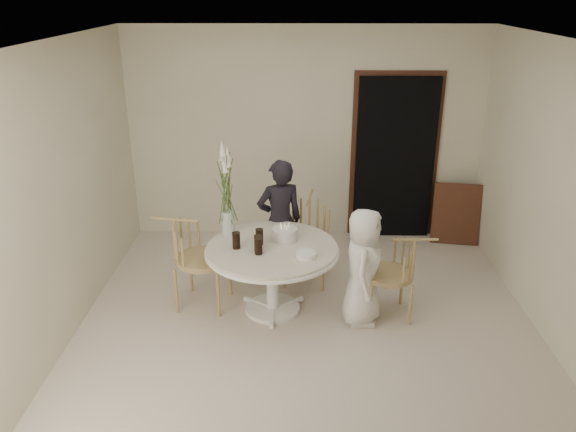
{
  "coord_description": "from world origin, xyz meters",
  "views": [
    {
      "loc": [
        -0.12,
        -4.76,
        3.12
      ],
      "look_at": [
        -0.19,
        0.3,
        1.04
      ],
      "focal_mm": 35.0,
      "sensor_mm": 36.0,
      "label": 1
    }
  ],
  "objects_px": {
    "table": "(272,257)",
    "chair_far": "(308,227)",
    "girl": "(280,221)",
    "birthday_cake": "(285,234)",
    "boy": "(363,267)",
    "flower_vase": "(227,191)",
    "chair_left": "(189,249)",
    "chair_right": "(401,266)"
  },
  "relations": [
    {
      "from": "chair_far",
      "to": "flower_vase",
      "type": "xyz_separation_m",
      "value": [
        -0.84,
        -0.49,
        0.6
      ]
    },
    {
      "from": "flower_vase",
      "to": "birthday_cake",
      "type": "bearing_deg",
      "value": -12.69
    },
    {
      "from": "table",
      "to": "chair_far",
      "type": "distance_m",
      "value": 0.87
    },
    {
      "from": "table",
      "to": "boy",
      "type": "distance_m",
      "value": 0.9
    },
    {
      "from": "table",
      "to": "chair_far",
      "type": "relative_size",
      "value": 1.43
    },
    {
      "from": "chair_right",
      "to": "girl",
      "type": "bearing_deg",
      "value": -124.44
    },
    {
      "from": "chair_left",
      "to": "boy",
      "type": "distance_m",
      "value": 1.77
    },
    {
      "from": "boy",
      "to": "chair_right",
      "type": "bearing_deg",
      "value": -64.12
    },
    {
      "from": "table",
      "to": "chair_left",
      "type": "distance_m",
      "value": 0.87
    },
    {
      "from": "chair_left",
      "to": "girl",
      "type": "bearing_deg",
      "value": -49.44
    },
    {
      "from": "flower_vase",
      "to": "girl",
      "type": "bearing_deg",
      "value": 37.82
    },
    {
      "from": "boy",
      "to": "flower_vase",
      "type": "height_order",
      "value": "flower_vase"
    },
    {
      "from": "table",
      "to": "chair_right",
      "type": "height_order",
      "value": "chair_right"
    },
    {
      "from": "chair_left",
      "to": "birthday_cake",
      "type": "xyz_separation_m",
      "value": [
        0.98,
        0.02,
        0.17
      ]
    },
    {
      "from": "boy",
      "to": "birthday_cake",
      "type": "distance_m",
      "value": 0.86
    },
    {
      "from": "chair_far",
      "to": "girl",
      "type": "bearing_deg",
      "value": -157.09
    },
    {
      "from": "table",
      "to": "chair_far",
      "type": "xyz_separation_m",
      "value": [
        0.37,
        0.78,
        -0.01
      ]
    },
    {
      "from": "chair_far",
      "to": "flower_vase",
      "type": "relative_size",
      "value": 0.93
    },
    {
      "from": "boy",
      "to": "girl",
      "type": "bearing_deg",
      "value": 52.85
    },
    {
      "from": "table",
      "to": "birthday_cake",
      "type": "bearing_deg",
      "value": 53.0
    },
    {
      "from": "girl",
      "to": "flower_vase",
      "type": "relative_size",
      "value": 1.41
    },
    {
      "from": "chair_right",
      "to": "chair_left",
      "type": "relative_size",
      "value": 0.89
    },
    {
      "from": "boy",
      "to": "birthday_cake",
      "type": "height_order",
      "value": "boy"
    },
    {
      "from": "chair_left",
      "to": "boy",
      "type": "relative_size",
      "value": 0.81
    },
    {
      "from": "chair_right",
      "to": "girl",
      "type": "relative_size",
      "value": 0.61
    },
    {
      "from": "table",
      "to": "girl",
      "type": "height_order",
      "value": "girl"
    },
    {
      "from": "table",
      "to": "flower_vase",
      "type": "xyz_separation_m",
      "value": [
        -0.46,
        0.29,
        0.59
      ]
    },
    {
      "from": "chair_left",
      "to": "flower_vase",
      "type": "height_order",
      "value": "flower_vase"
    },
    {
      "from": "birthday_cake",
      "to": "flower_vase",
      "type": "relative_size",
      "value": 0.26
    },
    {
      "from": "table",
      "to": "flower_vase",
      "type": "bearing_deg",
      "value": 147.67
    },
    {
      "from": "table",
      "to": "chair_right",
      "type": "distance_m",
      "value": 1.28
    },
    {
      "from": "chair_right",
      "to": "girl",
      "type": "height_order",
      "value": "girl"
    },
    {
      "from": "chair_far",
      "to": "flower_vase",
      "type": "bearing_deg",
      "value": -141.44
    },
    {
      "from": "girl",
      "to": "birthday_cake",
      "type": "relative_size",
      "value": 5.47
    },
    {
      "from": "chair_far",
      "to": "chair_left",
      "type": "height_order",
      "value": "chair_left"
    },
    {
      "from": "boy",
      "to": "flower_vase",
      "type": "relative_size",
      "value": 1.19
    },
    {
      "from": "chair_far",
      "to": "birthday_cake",
      "type": "xyz_separation_m",
      "value": [
        -0.25,
        -0.62,
        0.19
      ]
    },
    {
      "from": "table",
      "to": "boy",
      "type": "xyz_separation_m",
      "value": [
        0.89,
        -0.18,
        -0.02
      ]
    },
    {
      "from": "table",
      "to": "flower_vase",
      "type": "height_order",
      "value": "flower_vase"
    },
    {
      "from": "girl",
      "to": "flower_vase",
      "type": "xyz_separation_m",
      "value": [
        -0.52,
        -0.41,
        0.5
      ]
    },
    {
      "from": "flower_vase",
      "to": "chair_right",
      "type": "bearing_deg",
      "value": -11.58
    },
    {
      "from": "table",
      "to": "girl",
      "type": "xyz_separation_m",
      "value": [
        0.06,
        0.7,
        0.09
      ]
    }
  ]
}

